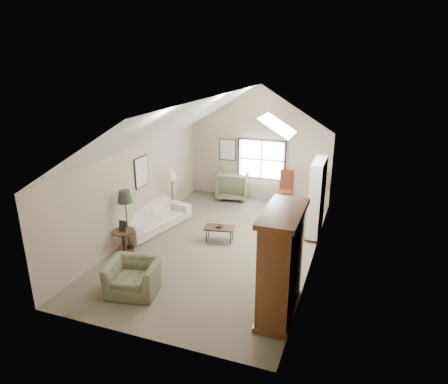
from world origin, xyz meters
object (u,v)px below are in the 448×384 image
(sofa, at_px, (154,217))
(side_chair, at_px, (286,188))
(armoire, at_px, (281,264))
(armchair_near, at_px, (134,277))
(armchair_far, at_px, (233,185))
(coffee_table, at_px, (219,234))
(side_table, at_px, (124,241))

(sofa, height_order, side_chair, side_chair)
(armoire, bearing_deg, armchair_near, -174.02)
(armchair_near, bearing_deg, armchair_far, 77.45)
(side_chair, bearing_deg, armchair_near, -118.19)
(armoire, distance_m, armchair_near, 3.24)
(armchair_near, height_order, coffee_table, armchair_near)
(sofa, bearing_deg, armchair_far, -8.68)
(armchair_near, xyz_separation_m, side_table, (-1.24, 1.53, -0.06))
(sofa, xyz_separation_m, side_table, (0.00, -1.60, -0.05))
(armoire, bearing_deg, side_table, 164.67)
(coffee_table, xyz_separation_m, side_chair, (1.15, 3.46, 0.38))
(armoire, xyz_separation_m, armchair_near, (-3.14, -0.33, -0.74))
(armchair_near, distance_m, coffee_table, 3.10)
(armoire, height_order, armchair_near, armoire)
(armchair_far, bearing_deg, sofa, 59.69)
(armchair_far, xyz_separation_m, side_table, (-1.36, -4.90, -0.21))
(sofa, xyz_separation_m, coffee_table, (2.12, -0.16, -0.14))
(coffee_table, height_order, side_table, side_table)
(side_chair, bearing_deg, sofa, -145.43)
(armchair_near, distance_m, side_table, 1.97)
(armoire, xyz_separation_m, side_chair, (-1.11, 6.10, -0.51))
(coffee_table, bearing_deg, sofa, 175.64)
(sofa, xyz_separation_m, armchair_near, (1.24, -3.13, 0.01))
(sofa, relative_size, side_table, 3.99)
(side_chair, bearing_deg, armoire, -90.37)
(armchair_near, relative_size, side_table, 1.83)
(armchair_near, relative_size, side_chair, 0.93)
(sofa, bearing_deg, side_chair, -31.06)
(armchair_far, bearing_deg, side_table, 66.58)
(sofa, bearing_deg, coffee_table, -80.64)
(armchair_near, height_order, armchair_far, armchair_far)
(armchair_far, xyz_separation_m, side_chair, (1.91, 0.00, 0.08))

